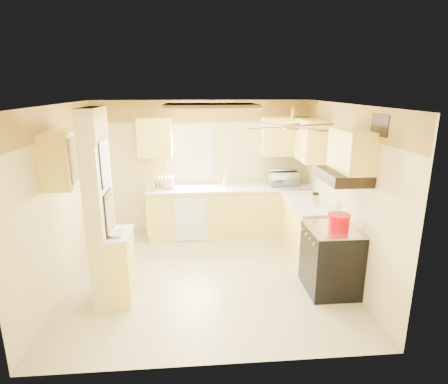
{
  "coord_description": "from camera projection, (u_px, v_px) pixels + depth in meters",
  "views": [
    {
      "loc": [
        -0.18,
        -5.08,
        2.72
      ],
      "look_at": [
        0.28,
        0.35,
        1.19
      ],
      "focal_mm": 30.0,
      "sensor_mm": 36.0,
      "label": 1
    }
  ],
  "objects": [
    {
      "name": "floor",
      "position": [
        207.0,
        275.0,
        5.62
      ],
      "size": [
        4.0,
        4.0,
        0.0
      ],
      "primitive_type": "plane",
      "color": "#C2B186",
      "rests_on": "ground"
    },
    {
      "name": "ceiling",
      "position": [
        205.0,
        105.0,
        4.95
      ],
      "size": [
        4.0,
        4.0,
        0.0
      ],
      "primitive_type": "plane",
      "rotation": [
        3.14,
        0.0,
        0.0
      ],
      "color": "white",
      "rests_on": "wall_back"
    },
    {
      "name": "wall_back",
      "position": [
        202.0,
        168.0,
        7.11
      ],
      "size": [
        4.0,
        0.0,
        4.0
      ],
      "primitive_type": "plane",
      "rotation": [
        1.57,
        0.0,
        0.0
      ],
      "color": "beige",
      "rests_on": "floor"
    },
    {
      "name": "wall_front",
      "position": [
        215.0,
        252.0,
        3.46
      ],
      "size": [
        4.0,
        0.0,
        4.0
      ],
      "primitive_type": "plane",
      "rotation": [
        -1.57,
        0.0,
        0.0
      ],
      "color": "beige",
      "rests_on": "floor"
    },
    {
      "name": "wall_left",
      "position": [
        60.0,
        199.0,
        5.12
      ],
      "size": [
        0.0,
        3.8,
        3.8
      ],
      "primitive_type": "plane",
      "rotation": [
        1.57,
        0.0,
        1.57
      ],
      "color": "beige",
      "rests_on": "floor"
    },
    {
      "name": "wall_right",
      "position": [
        343.0,
        192.0,
        5.45
      ],
      "size": [
        0.0,
        3.8,
        3.8
      ],
      "primitive_type": "plane",
      "rotation": [
        1.57,
        0.0,
        -1.57
      ],
      "color": "beige",
      "rests_on": "floor"
    },
    {
      "name": "wallpaper_border",
      "position": [
        201.0,
        111.0,
        6.81
      ],
      "size": [
        4.0,
        0.02,
        0.4
      ],
      "primitive_type": "cube",
      "color": "gold",
      "rests_on": "wall_back"
    },
    {
      "name": "partition_column",
      "position": [
        100.0,
        210.0,
        4.65
      ],
      "size": [
        0.2,
        0.7,
        2.5
      ],
      "primitive_type": "cube",
      "color": "beige",
      "rests_on": "floor"
    },
    {
      "name": "partition_ledge",
      "position": [
        122.0,
        268.0,
        4.88
      ],
      "size": [
        0.25,
        0.55,
        0.9
      ],
      "primitive_type": "cube",
      "color": "#FFEB62",
      "rests_on": "floor"
    },
    {
      "name": "ledge_top",
      "position": [
        120.0,
        234.0,
        4.75
      ],
      "size": [
        0.28,
        0.58,
        0.04
      ],
      "primitive_type": "cube",
      "color": "white",
      "rests_on": "partition_ledge"
    },
    {
      "name": "lower_cabinets_back",
      "position": [
        230.0,
        212.0,
        7.08
      ],
      "size": [
        3.0,
        0.6,
        0.9
      ],
      "primitive_type": "cube",
      "color": "#FFEB62",
      "rests_on": "floor"
    },
    {
      "name": "lower_cabinets_right",
      "position": [
        308.0,
        229.0,
        6.22
      ],
      "size": [
        0.6,
        1.4,
        0.9
      ],
      "primitive_type": "cube",
      "color": "#FFEB62",
      "rests_on": "floor"
    },
    {
      "name": "countertop_back",
      "position": [
        230.0,
        188.0,
        6.94
      ],
      "size": [
        3.04,
        0.64,
        0.04
      ],
      "primitive_type": "cube",
      "color": "white",
      "rests_on": "lower_cabinets_back"
    },
    {
      "name": "countertop_right",
      "position": [
        309.0,
        202.0,
        6.09
      ],
      "size": [
        0.64,
        1.44,
        0.04
      ],
      "primitive_type": "cube",
      "color": "white",
      "rests_on": "lower_cabinets_right"
    },
    {
      "name": "dishwasher_panel",
      "position": [
        190.0,
        219.0,
        6.72
      ],
      "size": [
        0.58,
        0.02,
        0.8
      ],
      "primitive_type": "cube",
      "color": "white",
      "rests_on": "lower_cabinets_back"
    },
    {
      "name": "window",
      "position": [
        189.0,
        152.0,
        7.0
      ],
      "size": [
        0.92,
        0.02,
        1.02
      ],
      "color": "white",
      "rests_on": "wall_back"
    },
    {
      "name": "upper_cab_back_left",
      "position": [
        155.0,
        138.0,
        6.71
      ],
      "size": [
        0.6,
        0.35,
        0.7
      ],
      "primitive_type": "cube",
      "color": "#FFEB62",
      "rests_on": "wall_back"
    },
    {
      "name": "upper_cab_back_right",
      "position": [
        286.0,
        136.0,
        6.91
      ],
      "size": [
        0.9,
        0.35,
        0.7
      ],
      "primitive_type": "cube",
      "color": "#FFEB62",
      "rests_on": "wall_back"
    },
    {
      "name": "upper_cab_right",
      "position": [
        308.0,
        139.0,
        6.47
      ],
      "size": [
        0.35,
        1.0,
        0.7
      ],
      "primitive_type": "cube",
      "color": "#FFEB62",
      "rests_on": "wall_right"
    },
    {
      "name": "upper_cab_left_wall",
      "position": [
        63.0,
        159.0,
        4.73
      ],
      "size": [
        0.35,
        0.75,
        0.7
      ],
      "primitive_type": "cube",
      "color": "#FFEB62",
      "rests_on": "wall_left"
    },
    {
      "name": "upper_cab_over_stove",
      "position": [
        352.0,
        151.0,
        4.72
      ],
      "size": [
        0.35,
        0.76,
        0.52
      ],
      "primitive_type": "cube",
      "color": "#FFEB62",
      "rests_on": "wall_right"
    },
    {
      "name": "stove",
      "position": [
        331.0,
        259.0,
        5.11
      ],
      "size": [
        0.68,
        0.77,
        0.92
      ],
      "color": "black",
      "rests_on": "floor"
    },
    {
      "name": "range_hood",
      "position": [
        343.0,
        176.0,
        4.8
      ],
      "size": [
        0.5,
        0.76,
        0.14
      ],
      "primitive_type": "cube",
      "color": "black",
      "rests_on": "upper_cab_over_stove"
    },
    {
      "name": "poster_menu",
      "position": [
        105.0,
        162.0,
        4.5
      ],
      "size": [
        0.02,
        0.42,
        0.57
      ],
      "color": "black",
      "rests_on": "partition_column"
    },
    {
      "name": "poster_nashville",
      "position": [
        109.0,
        213.0,
        4.67
      ],
      "size": [
        0.02,
        0.42,
        0.57
      ],
      "color": "black",
      "rests_on": "partition_column"
    },
    {
      "name": "ceiling_light_panel",
      "position": [
        211.0,
        106.0,
        5.45
      ],
      "size": [
        1.35,
        0.95,
        0.06
      ],
      "color": "brown",
      "rests_on": "ceiling"
    },
    {
      "name": "ceiling_fan",
      "position": [
        292.0,
        125.0,
        4.42
      ],
      "size": [
        1.15,
        1.15,
        0.26
      ],
      "color": "gold",
      "rests_on": "ceiling"
    },
    {
      "name": "vent_grate",
      "position": [
        380.0,
        125.0,
        4.3
      ],
      "size": [
        0.02,
        0.4,
        0.25
      ],
      "primitive_type": "cube",
      "color": "black",
      "rests_on": "wall_right"
    },
    {
      "name": "microwave",
      "position": [
        283.0,
        178.0,
        7.0
      ],
      "size": [
        0.52,
        0.35,
        0.29
      ],
      "primitive_type": "imported",
      "rotation": [
        0.0,
        0.0,
        3.15
      ],
      "color": "white",
      "rests_on": "countertop_back"
    },
    {
      "name": "bowl",
      "position": [
        116.0,
        234.0,
        4.63
      ],
      "size": [
        0.23,
        0.23,
        0.05
      ],
      "primitive_type": "imported",
      "rotation": [
        0.0,
        0.0,
        -0.07
      ],
      "color": "white",
      "rests_on": "ledge_top"
    },
    {
      "name": "dutch_oven",
      "position": [
        339.0,
        222.0,
        4.92
      ],
      "size": [
        0.3,
        0.3,
        0.2
      ],
      "color": "#D60009",
      "rests_on": "stove"
    },
    {
      "name": "kettle",
      "position": [
        315.0,
        200.0,
        5.81
      ],
      "size": [
        0.14,
        0.14,
        0.21
      ],
      "color": "silver",
      "rests_on": "countertop_right"
    },
    {
      "name": "dish_rack",
      "position": [
        164.0,
        184.0,
        6.83
      ],
      "size": [
        0.38,
        0.29,
        0.21
      ],
      "color": "tan",
      "rests_on": "countertop_back"
    },
    {
      "name": "utensil_crock",
      "position": [
        226.0,
        182.0,
        7.02
      ],
      "size": [
        0.1,
        0.1,
        0.21
      ],
      "color": "white",
      "rests_on": "countertop_back"
    }
  ]
}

